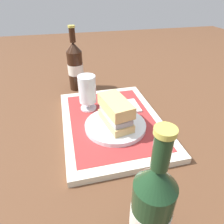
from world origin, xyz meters
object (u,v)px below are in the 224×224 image
object	(u,v)px
plate	(116,125)
sandwich	(115,111)
second_bottle	(151,211)
beer_glass	(87,92)
beer_bottle	(75,66)

from	to	relation	value
plate	sandwich	xyz separation A→B (m)	(0.00, 0.00, 0.05)
second_bottle	beer_glass	bearing A→B (deg)	4.61
beer_glass	plate	bearing A→B (deg)	-153.16
plate	second_bottle	xyz separation A→B (m)	(-0.33, 0.03, 0.08)
sandwich	beer_glass	size ratio (longest dim) A/B	1.12
sandwich	beer_bottle	xyz separation A→B (m)	(0.35, 0.09, 0.03)
sandwich	second_bottle	bearing A→B (deg)	164.31
second_bottle	sandwich	bearing A→B (deg)	-4.89
beer_glass	second_bottle	size ratio (longest dim) A/B	0.47
sandwich	beer_bottle	size ratio (longest dim) A/B	0.53
second_bottle	beer_bottle	bearing A→B (deg)	4.78
plate	second_bottle	bearing A→B (deg)	174.95
plate	beer_bottle	bearing A→B (deg)	13.75
sandwich	beer_bottle	bearing A→B (deg)	2.98
plate	beer_glass	xyz separation A→B (m)	(0.13, 0.07, 0.06)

